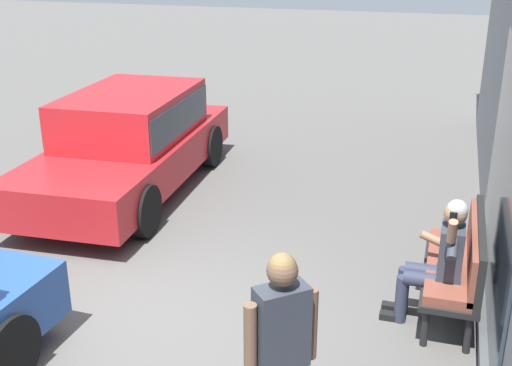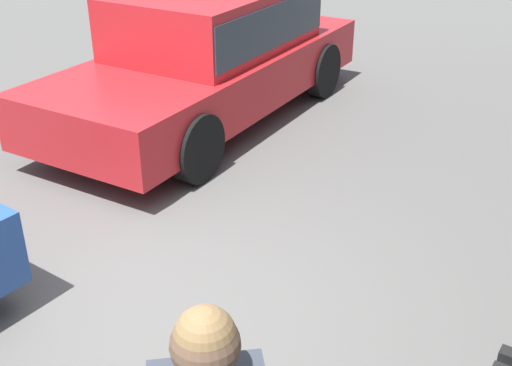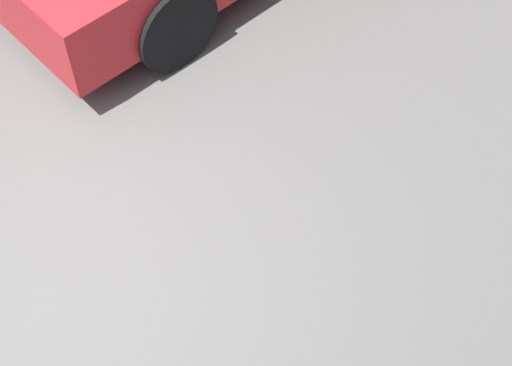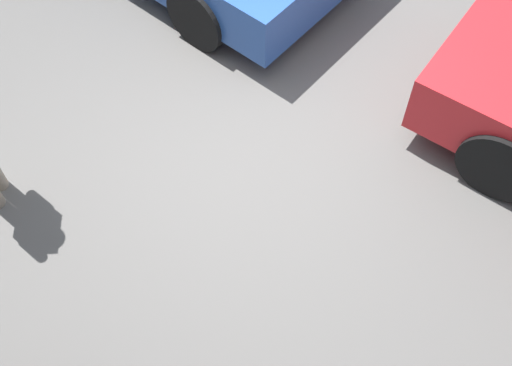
# 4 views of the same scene
# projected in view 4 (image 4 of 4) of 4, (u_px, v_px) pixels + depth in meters

# --- Properties ---
(ground_plane) EXTENTS (60.00, 60.00, 0.00)m
(ground_plane) POSITION_uv_depth(u_px,v_px,m) (243.00, 146.00, 5.76)
(ground_plane) COLOR #565451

